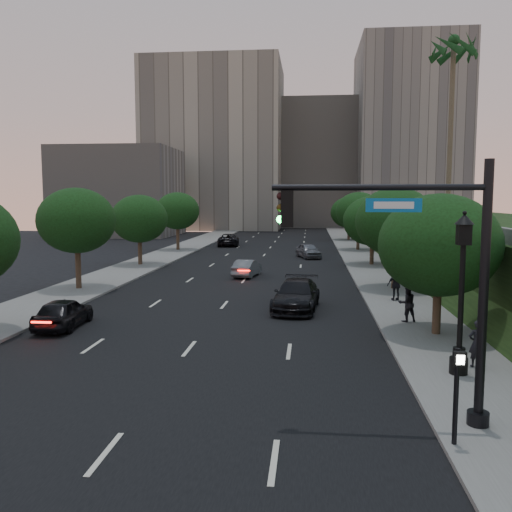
# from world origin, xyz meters

# --- Properties ---
(ground) EXTENTS (160.00, 160.00, 0.00)m
(ground) POSITION_xyz_m (0.00, 0.00, 0.00)
(ground) COLOR black
(ground) RESTS_ON ground
(road_surface) EXTENTS (16.00, 140.00, 0.02)m
(road_surface) POSITION_xyz_m (0.00, 30.00, 0.01)
(road_surface) COLOR black
(road_surface) RESTS_ON ground
(sidewalk_right) EXTENTS (4.50, 140.00, 0.15)m
(sidewalk_right) POSITION_xyz_m (10.25, 30.00, 0.07)
(sidewalk_right) COLOR slate
(sidewalk_right) RESTS_ON ground
(sidewalk_left) EXTENTS (4.50, 140.00, 0.15)m
(sidewalk_left) POSITION_xyz_m (-10.25, 30.00, 0.07)
(sidewalk_left) COLOR slate
(sidewalk_left) RESTS_ON ground
(parapet_wall) EXTENTS (0.35, 90.00, 0.70)m
(parapet_wall) POSITION_xyz_m (13.50, 28.00, 4.35)
(parapet_wall) COLOR slate
(parapet_wall) RESTS_ON embankment
(office_block_left) EXTENTS (26.00, 20.00, 32.00)m
(office_block_left) POSITION_xyz_m (-14.00, 92.00, 16.00)
(office_block_left) COLOR gray
(office_block_left) RESTS_ON ground
(office_block_mid) EXTENTS (22.00, 18.00, 26.00)m
(office_block_mid) POSITION_xyz_m (6.00, 102.00, 13.00)
(office_block_mid) COLOR #9D9990
(office_block_mid) RESTS_ON ground
(office_block_right) EXTENTS (20.00, 22.00, 36.00)m
(office_block_right) POSITION_xyz_m (24.00, 96.00, 18.00)
(office_block_right) COLOR gray
(office_block_right) RESTS_ON ground
(office_block_filler) EXTENTS (18.00, 16.00, 14.00)m
(office_block_filler) POSITION_xyz_m (-26.00, 70.00, 7.00)
(office_block_filler) COLOR #9D9990
(office_block_filler) RESTS_ON ground
(tree_right_a) EXTENTS (5.20, 5.20, 6.24)m
(tree_right_a) POSITION_xyz_m (10.30, 8.00, 4.02)
(tree_right_a) COLOR #38281C
(tree_right_a) RESTS_ON ground
(tree_right_b) EXTENTS (5.20, 5.20, 6.74)m
(tree_right_b) POSITION_xyz_m (10.30, 20.00, 4.52)
(tree_right_b) COLOR #38281C
(tree_right_b) RESTS_ON ground
(tree_right_c) EXTENTS (5.20, 5.20, 6.24)m
(tree_right_c) POSITION_xyz_m (10.30, 33.00, 4.02)
(tree_right_c) COLOR #38281C
(tree_right_c) RESTS_ON ground
(tree_right_d) EXTENTS (5.20, 5.20, 6.74)m
(tree_right_d) POSITION_xyz_m (10.30, 47.00, 4.52)
(tree_right_d) COLOR #38281C
(tree_right_d) RESTS_ON ground
(tree_right_e) EXTENTS (5.20, 5.20, 6.24)m
(tree_right_e) POSITION_xyz_m (10.30, 62.00, 4.02)
(tree_right_e) COLOR #38281C
(tree_right_e) RESTS_ON ground
(tree_left_b) EXTENTS (5.00, 5.00, 6.71)m
(tree_left_b) POSITION_xyz_m (-10.30, 18.00, 4.58)
(tree_left_b) COLOR #38281C
(tree_left_b) RESTS_ON ground
(tree_left_c) EXTENTS (5.00, 5.00, 6.34)m
(tree_left_c) POSITION_xyz_m (-10.30, 31.00, 4.21)
(tree_left_c) COLOR #38281C
(tree_left_c) RESTS_ON ground
(tree_left_d) EXTENTS (5.00, 5.00, 6.71)m
(tree_left_d) POSITION_xyz_m (-10.30, 45.00, 4.58)
(tree_left_d) COLOR #38281C
(tree_left_d) RESTS_ON ground
(palm_far) EXTENTS (3.20, 3.20, 15.50)m
(palm_far) POSITION_xyz_m (16.00, 30.00, 17.64)
(palm_far) COLOR #4C4233
(palm_far) RESTS_ON embankment
(traffic_signal_mast) EXTENTS (5.68, 0.56, 7.00)m
(traffic_signal_mast) POSITION_xyz_m (8.08, -1.74, 3.67)
(traffic_signal_mast) COLOR black
(traffic_signal_mast) RESTS_ON ground
(street_lamp) EXTENTS (0.64, 0.64, 5.62)m
(street_lamp) POSITION_xyz_m (9.79, 2.48, 2.63)
(street_lamp) COLOR black
(street_lamp) RESTS_ON ground
(pedestrian_signal) EXTENTS (0.30, 0.33, 2.50)m
(pedestrian_signal) POSITION_xyz_m (8.27, -2.99, 1.57)
(pedestrian_signal) COLOR black
(pedestrian_signal) RESTS_ON ground
(sedan_near_left) EXTENTS (1.91, 4.27, 1.42)m
(sedan_near_left) POSITION_xyz_m (-6.62, 7.96, 0.71)
(sedan_near_left) COLOR black
(sedan_near_left) RESTS_ON ground
(sedan_mid_left) EXTENTS (2.02, 4.22, 1.34)m
(sedan_mid_left) POSITION_xyz_m (-0.01, 25.29, 0.67)
(sedan_mid_left) COLOR #5B5F63
(sedan_mid_left) RESTS_ON ground
(sedan_far_left) EXTENTS (3.20, 5.84, 1.55)m
(sedan_far_left) POSITION_xyz_m (-5.47, 51.92, 0.78)
(sedan_far_left) COLOR black
(sedan_far_left) RESTS_ON ground
(sedan_near_right) EXTENTS (2.76, 5.74, 1.61)m
(sedan_near_right) POSITION_xyz_m (4.08, 13.18, 0.81)
(sedan_near_right) COLOR black
(sedan_near_right) RESTS_ON ground
(sedan_far_right) EXTENTS (3.00, 4.71, 1.49)m
(sedan_far_right) POSITION_xyz_m (4.66, 38.86, 0.75)
(sedan_far_right) COLOR slate
(sedan_far_right) RESTS_ON ground
(pedestrian_a) EXTENTS (0.66, 0.49, 1.67)m
(pedestrian_a) POSITION_xyz_m (10.61, 3.30, 0.98)
(pedestrian_a) COLOR black
(pedestrian_a) RESTS_ON sidewalk_right
(pedestrian_b) EXTENTS (1.02, 0.89, 1.79)m
(pedestrian_b) POSITION_xyz_m (9.42, 10.20, 1.04)
(pedestrian_b) COLOR black
(pedestrian_b) RESTS_ON sidewalk_right
(pedestrian_c) EXTENTS (1.14, 0.68, 1.82)m
(pedestrian_c) POSITION_xyz_m (9.77, 15.70, 1.06)
(pedestrian_c) COLOR black
(pedestrian_c) RESTS_ON sidewalk_right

